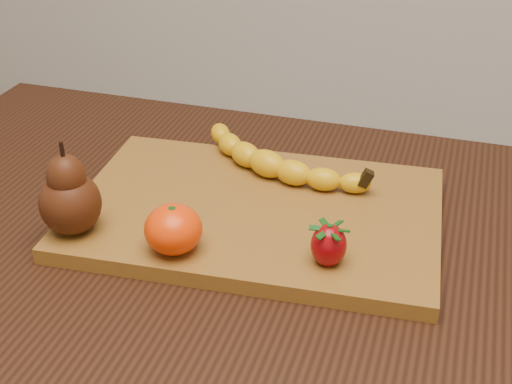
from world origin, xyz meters
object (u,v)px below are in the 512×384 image
(pear, at_px, (68,188))
(mandarin, at_px, (173,229))
(table, at_px, (214,294))
(cutting_board, at_px, (256,213))

(pear, bearing_deg, mandarin, -1.50)
(table, distance_m, cutting_board, 0.12)
(mandarin, bearing_deg, cutting_board, 63.12)
(cutting_board, relative_size, mandarin, 6.91)
(table, bearing_deg, mandarin, -100.96)
(table, height_order, pear, pear)
(cutting_board, height_order, pear, pear)
(pear, bearing_deg, cutting_board, 31.10)
(table, xyz_separation_m, pear, (-0.14, -0.07, 0.17))
(table, xyz_separation_m, cutting_board, (0.04, 0.04, 0.11))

